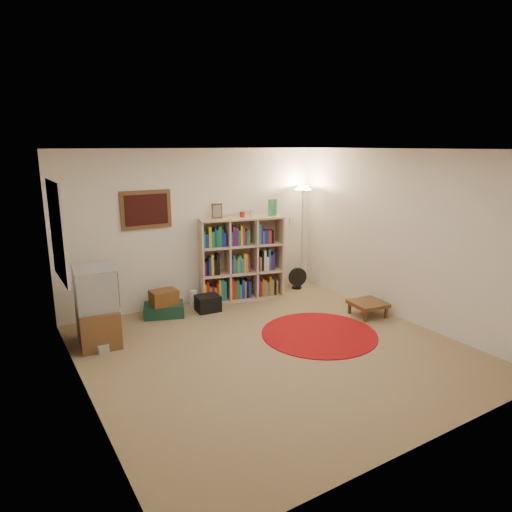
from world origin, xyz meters
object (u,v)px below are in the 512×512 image
(floor_fan, at_px, (297,278))
(suitcase, at_px, (164,310))
(bookshelf, at_px, (240,260))
(floor_lamp, at_px, (303,204))
(tv_stand, at_px, (97,307))
(side_table, at_px, (368,304))

(floor_fan, xyz_separation_m, suitcase, (-2.56, -0.05, -0.10))
(bookshelf, height_order, floor_lamp, floor_lamp)
(suitcase, bearing_deg, bookshelf, 24.42)
(tv_stand, bearing_deg, bookshelf, 18.92)
(suitcase, height_order, side_table, side_table)
(tv_stand, relative_size, side_table, 1.92)
(side_table, bearing_deg, suitcase, 148.86)
(suitcase, bearing_deg, floor_fan, 20.89)
(suitcase, relative_size, side_table, 1.28)
(floor_fan, height_order, side_table, floor_fan)
(bookshelf, relative_size, floor_fan, 4.31)
(floor_lamp, distance_m, floor_fan, 1.35)
(tv_stand, bearing_deg, suitcase, 29.78)
(floor_fan, height_order, tv_stand, tv_stand)
(bookshelf, height_order, tv_stand, bookshelf)
(bookshelf, distance_m, side_table, 2.19)
(suitcase, bearing_deg, side_table, -11.32)
(floor_lamp, height_order, floor_fan, floor_lamp)
(floor_lamp, relative_size, tv_stand, 1.79)
(floor_lamp, height_order, suitcase, floor_lamp)
(tv_stand, height_order, suitcase, tv_stand)
(floor_lamp, distance_m, tv_stand, 3.94)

